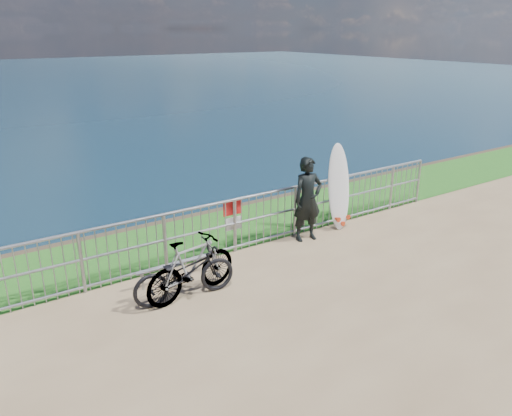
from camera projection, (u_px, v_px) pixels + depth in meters
grass_strip at (229, 228)px, 11.19m from camera, size 120.00×120.00×0.00m
railing at (256, 219)px, 10.14m from camera, size 10.06×0.10×1.13m
surfer at (308, 199)px, 10.35m from camera, size 0.71×0.52×1.79m
surfboard at (339, 190)px, 11.00m from camera, size 0.61×0.58×1.91m
bicycle_near at (184, 273)px, 8.16m from camera, size 1.79×0.73×0.92m
bicycle_far at (191, 267)px, 8.22m from camera, size 1.81×0.78×1.05m
bike_rack at (180, 265)px, 8.86m from camera, size 1.63×0.05×0.34m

